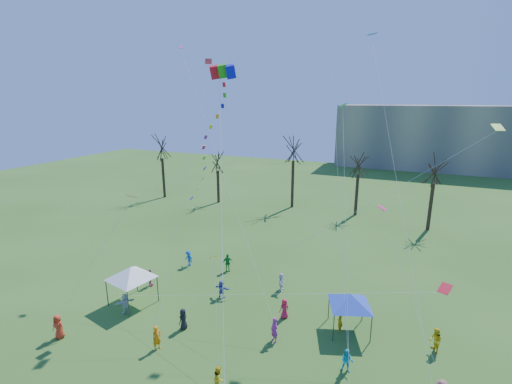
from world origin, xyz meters
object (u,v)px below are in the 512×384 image
at_px(distant_building, 471,139).
at_px(canopy_tent_white, 131,273).
at_px(big_box_kite, 212,146).
at_px(canopy_tent_blue, 350,300).

xyz_separation_m(distant_building, canopy_tent_white, (-33.30, -76.04, -4.71)).
bearing_deg(big_box_kite, canopy_tent_blue, 23.12).
bearing_deg(canopy_tent_white, canopy_tent_blue, 11.10).
bearing_deg(distant_building, big_box_kite, -108.16).
xyz_separation_m(distant_building, canopy_tent_blue, (-16.26, -72.70, -4.98)).
height_order(distant_building, canopy_tent_blue, distant_building).
relative_size(distant_building, canopy_tent_white, 14.02).
bearing_deg(canopy_tent_blue, canopy_tent_white, -168.90).
relative_size(distant_building, canopy_tent_blue, 16.01).
bearing_deg(canopy_tent_blue, distant_building, 77.39).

